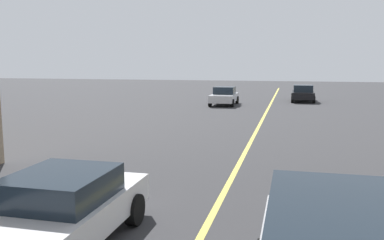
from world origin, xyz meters
name	(u,v)px	position (x,y,z in m)	size (l,w,h in m)	color
lane_centre_line	(239,163)	(20.00, 0.00, 0.00)	(80.00, 0.16, 0.01)	#D8C64C
car_black_mid	(303,93)	(42.36, -2.51, 0.70)	(3.90, 1.89, 1.40)	black
car_silver_far	(224,96)	(38.08, 3.45, 0.70)	(3.90, 1.89, 1.40)	#B7BABF
car_white_trailing	(57,212)	(13.04, 2.30, 0.70)	(4.40, 1.95, 1.37)	silver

